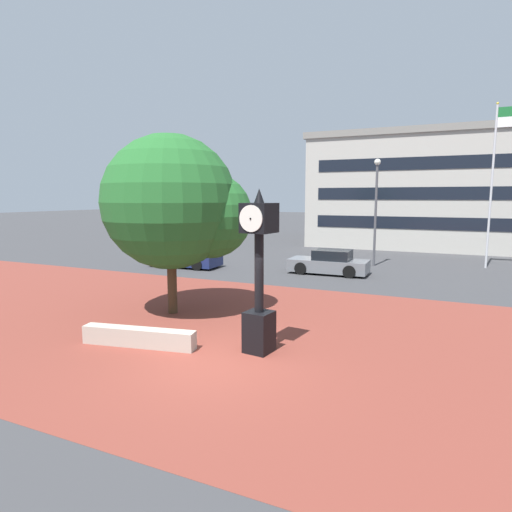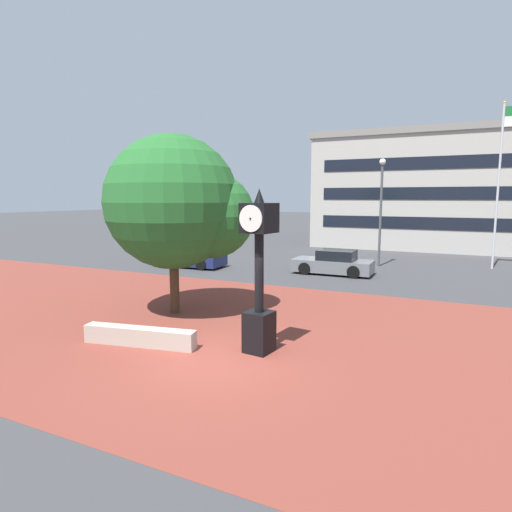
% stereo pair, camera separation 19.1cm
% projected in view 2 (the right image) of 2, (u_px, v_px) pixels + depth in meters
% --- Properties ---
extents(ground_plane, '(200.00, 200.00, 0.00)m').
position_uv_depth(ground_plane, '(213.00, 361.00, 10.54)').
color(ground_plane, '#38383A').
extents(plaza_brick_paving, '(44.00, 13.01, 0.01)m').
position_uv_depth(plaza_brick_paving, '(256.00, 332.00, 12.78)').
color(plaza_brick_paving, brown).
rests_on(plaza_brick_paving, ground).
extents(planter_wall, '(3.22, 0.98, 0.50)m').
position_uv_depth(planter_wall, '(140.00, 337.00, 11.60)').
color(planter_wall, '#ADA393').
rests_on(planter_wall, ground).
extents(street_clock, '(0.84, 0.88, 4.22)m').
position_uv_depth(street_clock, '(259.00, 275.00, 10.89)').
color(street_clock, black).
rests_on(street_clock, ground).
extents(plaza_tree, '(4.87, 4.53, 6.10)m').
position_uv_depth(plaza_tree, '(181.00, 205.00, 14.48)').
color(plaza_tree, '#42301E').
rests_on(plaza_tree, ground).
extents(car_street_near, '(4.11, 1.99, 1.28)m').
position_uv_depth(car_street_near, '(190.00, 257.00, 24.70)').
color(car_street_near, navy).
rests_on(car_street_near, ground).
extents(car_street_far, '(4.10, 1.84, 1.28)m').
position_uv_depth(car_street_far, '(334.00, 263.00, 22.37)').
color(car_street_far, slate).
rests_on(car_street_far, ground).
extents(flagpole_primary, '(1.90, 0.14, 9.10)m').
position_uv_depth(flagpole_primary, '(505.00, 169.00, 23.24)').
color(flagpole_primary, silver).
rests_on(flagpole_primary, ground).
extents(civic_building, '(22.18, 14.38, 9.03)m').
position_uv_depth(civic_building, '(461.00, 191.00, 35.77)').
color(civic_building, '#B2ADA3').
rests_on(civic_building, ground).
extents(street_lamp_post, '(0.36, 0.36, 6.17)m').
position_uv_depth(street_lamp_post, '(381.00, 201.00, 24.49)').
color(street_lamp_post, '#4C4C51').
rests_on(street_lamp_post, ground).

